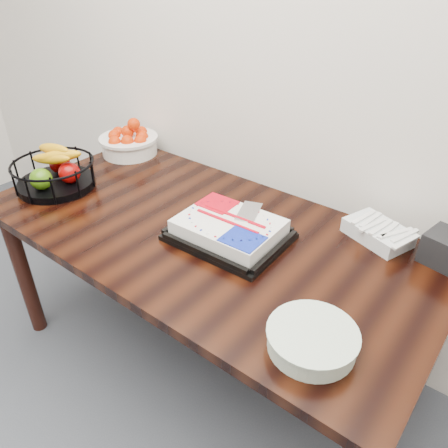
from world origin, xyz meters
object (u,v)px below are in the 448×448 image
Objects in this scene: tangerine_bowl at (129,139)px; plate_stack at (312,340)px; table at (203,247)px; fruit_basket at (54,171)px; cake_tray at (229,230)px.

plate_stack is (1.38, -0.58, -0.05)m from tangerine_bowl.
tangerine_bowl is 1.20× the size of plate_stack.
table is 0.77m from fruit_basket.
fruit_basket is at bearing 174.74° from plate_stack.
table is at bearing -175.73° from cake_tray.
plate_stack is at bearing -29.34° from cake_tray.
fruit_basket is 1.43× the size of plate_stack.
cake_tray is at bearing -18.97° from tangerine_bowl.
tangerine_bowl is (-0.76, 0.31, 0.17)m from table.
tangerine_bowl is at bearing 161.03° from cake_tray.
cake_tray is 0.88m from fruit_basket.
fruit_basket is 1.36m from plate_stack.
cake_tray reaches higher than table.
plate_stack reaches higher than table.
fruit_basket is (0.03, -0.46, -0.00)m from tangerine_bowl.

